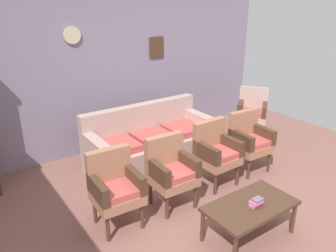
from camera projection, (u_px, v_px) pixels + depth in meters
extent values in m
plane|color=#84564C|center=(214.00, 217.00, 4.10)|extent=(7.68, 7.68, 0.00)
cube|color=gray|center=(110.00, 70.00, 5.61)|extent=(6.40, 0.06, 2.70)
cube|color=#472D1E|center=(156.00, 47.00, 5.95)|extent=(0.28, 0.02, 0.36)
cylinder|color=beige|center=(72.00, 35.00, 5.03)|extent=(0.26, 0.03, 0.26)
cube|color=tan|center=(152.00, 151.00, 5.34)|extent=(2.03, 0.81, 0.42)
cube|color=tan|center=(140.00, 119.00, 5.42)|extent=(2.02, 0.17, 0.48)
cube|color=tan|center=(198.00, 120.00, 5.72)|extent=(0.16, 0.80, 0.24)
cube|color=tan|center=(95.00, 146.00, 4.72)|extent=(0.16, 0.80, 0.24)
cube|color=#B74C47|center=(183.00, 129.00, 5.53)|extent=(0.54, 0.56, 0.10)
cube|color=#B74C47|center=(153.00, 137.00, 5.21)|extent=(0.54, 0.56, 0.10)
cube|color=#B74C47|center=(118.00, 146.00, 4.90)|extent=(0.54, 0.56, 0.10)
cube|color=#9E6B4C|center=(117.00, 197.00, 3.82)|extent=(0.54, 0.51, 0.12)
cube|color=#B74C47|center=(118.00, 191.00, 3.78)|extent=(0.46, 0.43, 0.10)
cube|color=#9E6B4C|center=(109.00, 167.00, 3.88)|extent=(0.52, 0.13, 0.46)
cube|color=#472D1E|center=(134.00, 179.00, 3.87)|extent=(0.11, 0.48, 0.22)
cube|color=#472D1E|center=(98.00, 190.00, 3.65)|extent=(0.11, 0.48, 0.22)
cylinder|color=#472D1E|center=(142.00, 216.00, 3.86)|extent=(0.04, 0.04, 0.32)
cylinder|color=#472D1E|center=(108.00, 229.00, 3.65)|extent=(0.04, 0.04, 0.32)
cylinder|color=#472D1E|center=(128.00, 200.00, 4.16)|extent=(0.04, 0.04, 0.32)
cylinder|color=#472D1E|center=(95.00, 211.00, 3.95)|extent=(0.04, 0.04, 0.32)
cube|color=#9E6B4C|center=(173.00, 179.00, 4.19)|extent=(0.54, 0.50, 0.12)
cube|color=#B74C47|center=(174.00, 173.00, 4.14)|extent=(0.46, 0.42, 0.10)
cube|color=#9E6B4C|center=(164.00, 152.00, 4.24)|extent=(0.52, 0.12, 0.46)
cube|color=#472D1E|center=(188.00, 162.00, 4.24)|extent=(0.10, 0.48, 0.22)
cube|color=#472D1E|center=(158.00, 172.00, 4.02)|extent=(0.10, 0.48, 0.22)
cylinder|color=#472D1E|center=(195.00, 196.00, 4.23)|extent=(0.04, 0.04, 0.32)
cylinder|color=#472D1E|center=(167.00, 207.00, 4.02)|extent=(0.04, 0.04, 0.32)
cylinder|color=#472D1E|center=(178.00, 183.00, 4.53)|extent=(0.04, 0.04, 0.32)
cylinder|color=#472D1E|center=(151.00, 193.00, 4.31)|extent=(0.04, 0.04, 0.32)
cube|color=#9E6B4C|center=(218.00, 160.00, 4.69)|extent=(0.53, 0.49, 0.12)
cube|color=#B74C47|center=(219.00, 154.00, 4.65)|extent=(0.45, 0.41, 0.10)
cube|color=#9E6B4C|center=(209.00, 136.00, 4.74)|extent=(0.52, 0.11, 0.46)
cube|color=#472D1E|center=(230.00, 144.00, 4.75)|extent=(0.09, 0.48, 0.22)
cube|color=#472D1E|center=(206.00, 152.00, 4.51)|extent=(0.09, 0.48, 0.22)
cylinder|color=#472D1E|center=(237.00, 175.00, 4.74)|extent=(0.04, 0.04, 0.32)
cylinder|color=#472D1E|center=(215.00, 184.00, 4.51)|extent=(0.04, 0.04, 0.32)
cylinder|color=#472D1E|center=(218.00, 164.00, 5.03)|extent=(0.04, 0.04, 0.32)
cylinder|color=#472D1E|center=(197.00, 172.00, 4.80)|extent=(0.04, 0.04, 0.32)
cube|color=#9E6B4C|center=(251.00, 147.00, 5.07)|extent=(0.55, 0.51, 0.12)
cube|color=#B74C47|center=(252.00, 142.00, 5.02)|extent=(0.46, 0.43, 0.10)
cube|color=#9E6B4C|center=(243.00, 125.00, 5.12)|extent=(0.52, 0.13, 0.46)
cube|color=#472D1E|center=(262.00, 134.00, 5.12)|extent=(0.11, 0.48, 0.22)
cube|color=#472D1E|center=(241.00, 140.00, 4.90)|extent=(0.11, 0.48, 0.22)
cylinder|color=#472D1E|center=(269.00, 162.00, 5.10)|extent=(0.04, 0.04, 0.32)
cylinder|color=#472D1E|center=(248.00, 169.00, 4.90)|extent=(0.04, 0.04, 0.32)
cylinder|color=#472D1E|center=(251.00, 153.00, 5.40)|extent=(0.04, 0.04, 0.32)
cylinder|color=#472D1E|center=(231.00, 159.00, 5.20)|extent=(0.04, 0.04, 0.32)
cube|color=tan|center=(251.00, 117.00, 6.32)|extent=(0.70, 0.70, 0.12)
cube|color=#B74C47|center=(252.00, 113.00, 6.27)|extent=(0.59, 0.60, 0.10)
cube|color=tan|center=(254.00, 99.00, 6.40)|extent=(0.40, 0.47, 0.46)
cube|color=#472D1E|center=(265.00, 109.00, 6.20)|extent=(0.43, 0.36, 0.22)
cube|color=#472D1E|center=(240.00, 107.00, 6.32)|extent=(0.43, 0.36, 0.22)
cylinder|color=#472D1E|center=(261.00, 133.00, 6.18)|extent=(0.04, 0.04, 0.32)
cylinder|color=#472D1E|center=(238.00, 130.00, 6.29)|extent=(0.04, 0.04, 0.32)
cylinder|color=#472D1E|center=(262.00, 126.00, 6.52)|extent=(0.04, 0.04, 0.32)
cylinder|color=#472D1E|center=(240.00, 123.00, 6.63)|extent=(0.04, 0.04, 0.32)
cube|color=#472D1E|center=(250.00, 206.00, 3.63)|extent=(1.00, 0.56, 0.04)
cylinder|color=#472D1E|center=(202.00, 226.00, 3.64)|extent=(0.04, 0.04, 0.38)
cylinder|color=#472D1E|center=(260.00, 198.00, 4.14)|extent=(0.04, 0.04, 0.38)
cylinder|color=#472D1E|center=(235.00, 252.00, 3.28)|extent=(0.04, 0.04, 0.38)
cylinder|color=#472D1E|center=(293.00, 218.00, 3.77)|extent=(0.04, 0.04, 0.38)
cube|color=#AC7D9F|center=(256.00, 204.00, 3.60)|extent=(0.15, 0.07, 0.03)
cube|color=#CF5580|center=(256.00, 202.00, 3.59)|extent=(0.13, 0.11, 0.02)
cube|color=slate|center=(258.00, 200.00, 3.59)|extent=(0.12, 0.08, 0.03)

